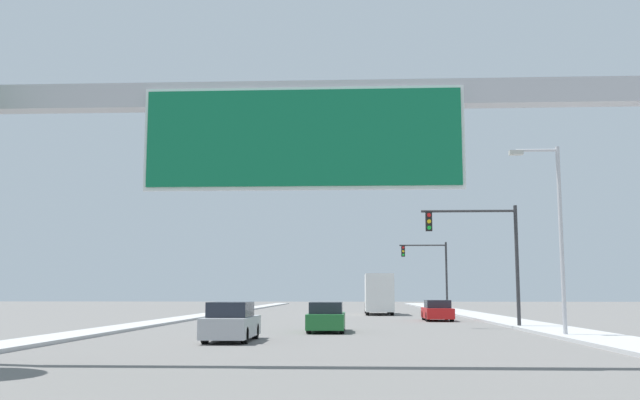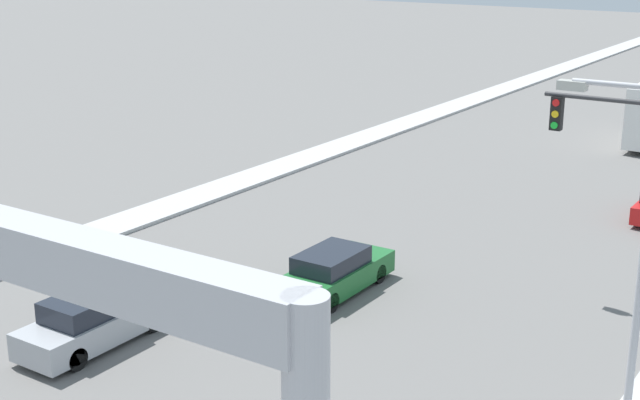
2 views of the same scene
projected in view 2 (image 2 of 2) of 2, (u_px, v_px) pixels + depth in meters
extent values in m
cube|color=#B5B5B5|center=(417.00, 120.00, 55.22)|extent=(2.00, 120.00, 0.15)
cube|color=#1E662D|center=(335.00, 276.00, 28.64)|extent=(1.78, 4.68, 0.72)
cube|color=#1E232D|center=(331.00, 259.00, 28.27)|extent=(1.57, 2.43, 0.55)
cylinder|color=black|center=(339.00, 264.00, 30.28)|extent=(0.22, 0.64, 0.64)
cylinder|color=black|center=(379.00, 273.00, 29.44)|extent=(0.22, 0.64, 0.64)
cylinder|color=black|center=(289.00, 291.00, 27.97)|extent=(0.22, 0.64, 0.64)
cylinder|color=black|center=(331.00, 302.00, 27.13)|extent=(0.22, 0.64, 0.64)
cube|color=#A5A8AD|center=(97.00, 325.00, 24.99)|extent=(1.73, 4.68, 0.78)
cube|color=#1E232D|center=(89.00, 305.00, 24.61)|extent=(1.52, 2.43, 0.59)
cylinder|color=black|center=(117.00, 309.00, 26.62)|extent=(0.22, 0.64, 0.64)
cylinder|color=black|center=(153.00, 321.00, 25.81)|extent=(0.22, 0.64, 0.64)
cylinder|color=black|center=(38.00, 345.00, 24.31)|extent=(0.22, 0.64, 0.64)
cylinder|color=black|center=(76.00, 359.00, 23.50)|extent=(0.22, 0.64, 0.64)
cylinder|color=black|center=(638.00, 216.00, 35.42)|extent=(0.22, 0.64, 0.64)
cylinder|color=black|center=(632.00, 141.00, 47.64)|extent=(0.28, 1.00, 1.00)
cylinder|color=#2D2D30|center=(630.00, 102.00, 26.08)|extent=(5.15, 0.14, 0.14)
cube|color=black|center=(557.00, 113.00, 27.40)|extent=(0.35, 0.28, 1.05)
cylinder|color=red|center=(556.00, 103.00, 27.17)|extent=(0.22, 0.04, 0.22)
cylinder|color=yellow|center=(555.00, 114.00, 27.27)|extent=(0.22, 0.04, 0.22)
cylinder|color=green|center=(554.00, 125.00, 27.37)|extent=(0.22, 0.04, 0.22)
cylinder|color=#B2B2B7|center=(616.00, 85.00, 18.17)|extent=(1.81, 0.12, 0.12)
cube|color=#B2B2A8|center=(572.00, 85.00, 18.68)|extent=(0.60, 0.28, 0.20)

